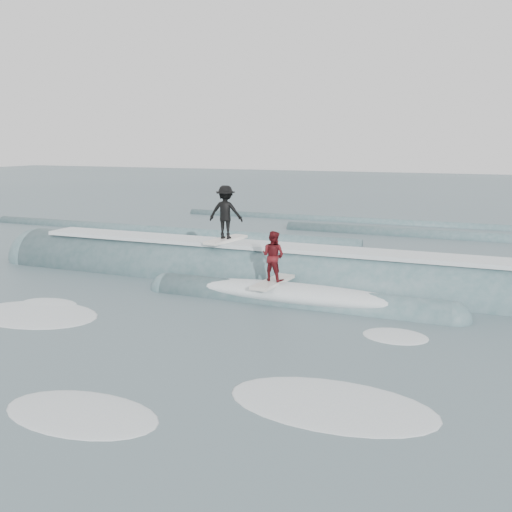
% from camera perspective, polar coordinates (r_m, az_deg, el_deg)
% --- Properties ---
extents(ground, '(160.00, 160.00, 0.00)m').
position_cam_1_polar(ground, '(14.75, -7.50, -7.78)').
color(ground, '#41555F').
rests_on(ground, ground).
extents(breaking_wave, '(22.73, 4.05, 2.54)m').
position_cam_1_polar(breaking_wave, '(19.66, 1.39, -2.69)').
color(breaking_wave, '#3A5D62').
rests_on(breaking_wave, ground).
extents(surfer_black, '(1.30, 2.06, 1.97)m').
position_cam_1_polar(surfer_black, '(20.15, -3.05, 4.23)').
color(surfer_black, silver).
rests_on(surfer_black, ground).
extents(surfer_red, '(0.84, 2.05, 1.63)m').
position_cam_1_polar(surfer_red, '(17.31, 1.73, -0.37)').
color(surfer_red, silver).
rests_on(surfer_red, ground).
extents(whitewater, '(12.51, 7.92, 0.10)m').
position_cam_1_polar(whitewater, '(13.38, -8.67, -9.85)').
color(whitewater, white).
rests_on(whitewater, ground).
extents(far_swells, '(39.03, 8.65, 0.80)m').
position_cam_1_polar(far_swells, '(30.88, 9.04, 2.28)').
color(far_swells, '#3A5D62').
rests_on(far_swells, ground).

